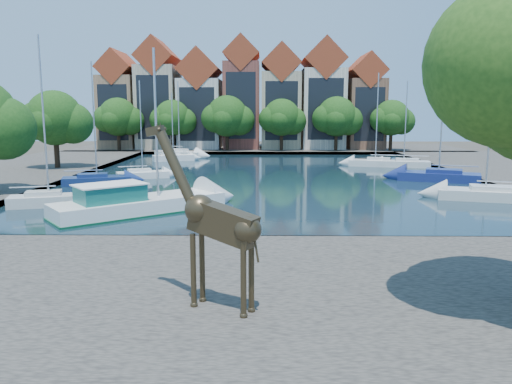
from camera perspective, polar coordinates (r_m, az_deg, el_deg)
The scene contains 30 objects.
ground at distance 23.91m, azimuth 2.68°, elevation -6.13°, with size 160.00×160.00×0.00m, color #38332B.
water_basin at distance 47.46m, azimuth 1.71°, elevation 1.68°, with size 38.00×50.00×0.08m, color black.
near_quay at distance 17.18m, azimuth 3.49°, elevation -11.57°, with size 50.00×14.00×0.50m, color #524F47.
far_quay at distance 79.27m, azimuth 1.32°, elevation 4.92°, with size 60.00×16.00×0.50m, color #524F47.
left_quay at distance 53.23m, azimuth -26.31°, elevation 1.77°, with size 14.00×52.00×0.50m, color #524F47.
townhouse_west_end at distance 82.08m, azimuth -15.18°, elevation 9.73°, with size 5.44×9.18×14.93m.
townhouse_west_mid at distance 80.68m, azimuth -11.03°, elevation 10.51°, with size 5.94×9.18×16.79m.
townhouse_west_inner at distance 79.61m, azimuth -6.36°, elevation 10.00°, with size 6.43×9.18×15.15m.
townhouse_center at distance 79.11m, azimuth -1.61°, elevation 10.80°, with size 5.44×9.18×16.93m.
townhouse_east_inner at distance 79.08m, azimuth 2.81°, elevation 10.33°, with size 5.94×9.18×15.79m.
townhouse_east_mid at distance 79.58m, azimuth 7.58°, elevation 10.52°, with size 6.43×9.18×16.65m.
townhouse_east_end at distance 80.59m, azimuth 12.22°, elevation 9.67°, with size 5.44×9.18×14.43m.
far_tree_far_west at distance 76.49m, azimuth -15.43°, elevation 8.13°, with size 7.28×5.60×7.68m.
far_tree_west at distance 74.69m, azimuth -9.47°, elevation 8.23°, with size 6.76×5.20×7.36m.
far_tree_mid_west at distance 73.71m, azimuth -3.26°, elevation 8.50°, with size 7.80×6.00×8.00m.
far_tree_mid_east at distance 73.59m, azimuth 3.03°, elevation 8.37°, with size 7.02×5.40×7.52m.
far_tree_east at distance 74.34m, azimuth 9.27°, elevation 8.36°, with size 7.54×5.80×7.84m.
far_tree_far_east at distance 75.93m, azimuth 15.30°, elevation 8.05°, with size 6.76×5.20×7.36m.
side_tree_left_far at distance 55.21m, azimuth -21.92°, elevation 7.65°, with size 7.28×5.60×7.88m.
giraffe_statue at distance 14.70m, azimuth -4.80°, elevation -3.30°, with size 3.55×2.08×5.44m.
motorsailer at distance 31.42m, azimuth -13.70°, elevation -1.07°, with size 10.18×8.95×10.01m.
sailboat_left_a at distance 35.84m, azimuth -22.59°, elevation -0.54°, with size 5.32×3.12×11.01m.
sailboat_left_b at distance 44.85m, azimuth -17.72°, elevation 1.51°, with size 5.95×3.48×10.28m.
sailboat_left_c at distance 47.78m, azimuth -12.82°, elevation 2.15°, with size 4.99×3.28×8.94m.
sailboat_left_d at distance 63.52m, azimuth -9.44°, elevation 4.06°, with size 5.31×3.52×8.40m.
sailboat_left_e at distance 68.19m, azimuth -8.74°, elevation 4.46°, with size 6.74×4.12×10.05m.
sailboat_right_a at distance 38.86m, azimuth 24.74°, elevation 0.00°, with size 6.76×3.89×11.02m.
sailboat_right_b at distance 47.56m, azimuth 20.16°, elevation 1.92°, with size 7.33×4.75×13.31m.
sailboat_right_c at distance 58.15m, azimuth 13.48°, elevation 3.43°, with size 6.14×3.47×10.35m.
sailboat_right_d at distance 58.17m, azimuth 16.53°, elevation 3.28°, with size 5.91×3.12×9.42m.
Camera 1 is at (-0.82, -23.03, 6.39)m, focal length 35.00 mm.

